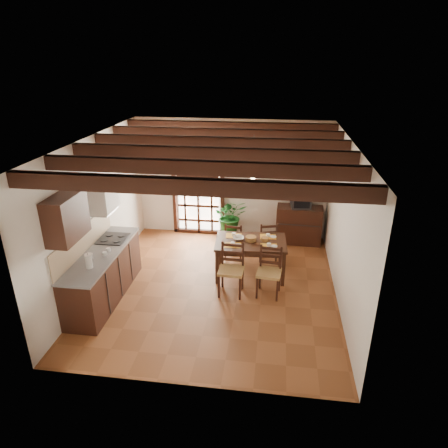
% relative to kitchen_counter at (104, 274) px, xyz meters
% --- Properties ---
extents(ground_plane, '(5.00, 5.00, 0.00)m').
position_rel_kitchen_counter_xyz_m(ground_plane, '(1.96, 0.60, -0.47)').
color(ground_plane, brown).
extents(room_shell, '(4.52, 5.02, 2.81)m').
position_rel_kitchen_counter_xyz_m(room_shell, '(1.96, 0.60, 1.34)').
color(room_shell, silver).
rests_on(room_shell, ground_plane).
extents(ceiling_beams, '(4.50, 4.34, 0.20)m').
position_rel_kitchen_counter_xyz_m(ceiling_beams, '(1.96, 0.60, 2.22)').
color(ceiling_beams, black).
rests_on(ceiling_beams, room_shell).
extents(french_door, '(1.26, 0.11, 2.32)m').
position_rel_kitchen_counter_xyz_m(french_door, '(1.16, 3.05, 0.70)').
color(french_door, white).
rests_on(french_door, ground_plane).
extents(kitchen_counter, '(0.64, 2.25, 1.38)m').
position_rel_kitchen_counter_xyz_m(kitchen_counter, '(0.00, 0.00, 0.00)').
color(kitchen_counter, black).
rests_on(kitchen_counter, ground_plane).
extents(upper_cabinet, '(0.35, 0.80, 0.70)m').
position_rel_kitchen_counter_xyz_m(upper_cabinet, '(-0.12, -0.70, 1.38)').
color(upper_cabinet, black).
rests_on(upper_cabinet, room_shell).
extents(range_hood, '(0.38, 0.60, 0.54)m').
position_rel_kitchen_counter_xyz_m(range_hood, '(-0.09, 0.55, 1.26)').
color(range_hood, white).
rests_on(range_hood, room_shell).
extents(counter_items, '(0.50, 1.43, 0.25)m').
position_rel_kitchen_counter_xyz_m(counter_items, '(0.00, 0.09, 0.49)').
color(counter_items, black).
rests_on(counter_items, kitchen_counter).
extents(dining_table, '(1.43, 0.97, 0.75)m').
position_rel_kitchen_counter_xyz_m(dining_table, '(2.56, 1.16, 0.18)').
color(dining_table, '#331B10').
rests_on(dining_table, ground_plane).
extents(chair_near_left, '(0.47, 0.45, 0.97)m').
position_rel_kitchen_counter_xyz_m(chair_near_left, '(2.26, 0.44, -0.17)').
color(chair_near_left, '#AD8549').
rests_on(chair_near_left, ground_plane).
extents(chair_near_right, '(0.47, 0.45, 0.93)m').
position_rel_kitchen_counter_xyz_m(chair_near_right, '(2.95, 0.48, -0.18)').
color(chair_near_right, '#AD8549').
rests_on(chair_near_right, ground_plane).
extents(chair_far_left, '(0.42, 0.41, 0.84)m').
position_rel_kitchen_counter_xyz_m(chair_far_left, '(2.17, 1.85, -0.21)').
color(chair_far_left, '#AD8549').
rests_on(chair_far_left, ground_plane).
extents(chair_far_right, '(0.50, 0.49, 0.88)m').
position_rel_kitchen_counter_xyz_m(chair_far_right, '(2.87, 1.89, -0.20)').
color(chair_far_right, '#AD8549').
rests_on(chair_far_right, ground_plane).
extents(table_setting, '(1.00, 0.67, 0.09)m').
position_rel_kitchen_counter_xyz_m(table_setting, '(2.56, 1.16, 0.30)').
color(table_setting, gold).
rests_on(table_setting, dining_table).
extents(table_bowl, '(0.24, 0.24, 0.05)m').
position_rel_kitchen_counter_xyz_m(table_bowl, '(2.31, 1.20, 0.30)').
color(table_bowl, white).
rests_on(table_bowl, dining_table).
extents(sideboard, '(1.06, 0.51, 0.88)m').
position_rel_kitchen_counter_xyz_m(sideboard, '(3.58, 2.83, -0.03)').
color(sideboard, black).
rests_on(sideboard, ground_plane).
extents(crt_tv, '(0.48, 0.45, 0.38)m').
position_rel_kitchen_counter_xyz_m(crt_tv, '(3.58, 2.82, 0.60)').
color(crt_tv, black).
rests_on(crt_tv, sideboard).
extents(fuse_box, '(0.25, 0.03, 0.32)m').
position_rel_kitchen_counter_xyz_m(fuse_box, '(3.46, 3.08, 1.28)').
color(fuse_box, white).
rests_on(fuse_box, room_shell).
extents(plant_pot, '(0.33, 0.33, 0.20)m').
position_rel_kitchen_counter_xyz_m(plant_pot, '(1.97, 2.78, -0.36)').
color(plant_pot, maroon).
rests_on(plant_pot, ground_plane).
extents(potted_plant, '(2.34, 2.15, 2.18)m').
position_rel_kitchen_counter_xyz_m(potted_plant, '(1.97, 2.78, 0.10)').
color(potted_plant, '#144C19').
rests_on(potted_plant, ground_plane).
extents(wall_shelf, '(0.20, 0.42, 0.20)m').
position_rel_kitchen_counter_xyz_m(wall_shelf, '(4.10, 2.20, 1.04)').
color(wall_shelf, black).
rests_on(wall_shelf, room_shell).
extents(shelf_vase, '(0.15, 0.15, 0.15)m').
position_rel_kitchen_counter_xyz_m(shelf_vase, '(4.10, 2.20, 1.18)').
color(shelf_vase, '#B2BFB2').
rests_on(shelf_vase, wall_shelf).
extents(shelf_flowers, '(0.14, 0.14, 0.36)m').
position_rel_kitchen_counter_xyz_m(shelf_flowers, '(4.10, 2.20, 1.38)').
color(shelf_flowers, gold).
rests_on(shelf_flowers, shelf_vase).
extents(framed_picture, '(0.03, 0.32, 0.32)m').
position_rel_kitchen_counter_xyz_m(framed_picture, '(4.18, 2.20, 1.58)').
color(framed_picture, brown).
rests_on(framed_picture, room_shell).
extents(pendant_lamp, '(0.36, 0.36, 0.84)m').
position_rel_kitchen_counter_xyz_m(pendant_lamp, '(2.56, 1.26, 1.60)').
color(pendant_lamp, black).
rests_on(pendant_lamp, room_shell).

